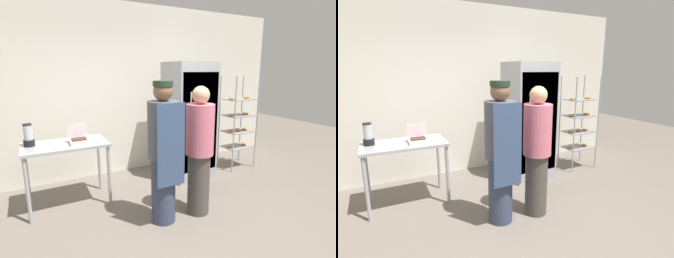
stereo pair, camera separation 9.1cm
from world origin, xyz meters
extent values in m
plane|color=#6B6056|center=(0.00, 0.00, 0.00)|extent=(14.00, 14.00, 0.00)
cube|color=silver|center=(0.00, 2.27, 1.45)|extent=(6.40, 0.12, 2.90)
cube|color=#9EA0A5|center=(0.81, 1.46, 0.96)|extent=(0.71, 0.68, 1.93)
cube|color=gray|center=(0.81, 1.13, 0.98)|extent=(0.66, 0.02, 1.58)
cylinder|color=silver|center=(0.61, 1.10, 1.01)|extent=(0.02, 0.02, 0.95)
cylinder|color=#93969B|center=(1.58, 1.20, 0.85)|extent=(0.02, 0.02, 1.70)
cylinder|color=#93969B|center=(2.13, 1.20, 0.85)|extent=(0.02, 0.02, 1.70)
cylinder|color=#93969B|center=(1.58, 1.61, 0.85)|extent=(0.02, 0.02, 1.70)
cylinder|color=#93969B|center=(2.13, 1.61, 0.85)|extent=(0.02, 0.02, 1.70)
cube|color=gray|center=(1.86, 1.40, 0.38)|extent=(0.50, 0.38, 0.01)
torus|color=orange|center=(1.68, 1.40, 0.40)|extent=(0.10, 0.10, 0.03)
torus|color=orange|center=(2.03, 1.40, 0.40)|extent=(0.10, 0.10, 0.03)
cube|color=gray|center=(1.86, 1.40, 0.68)|extent=(0.50, 0.38, 0.01)
torus|color=orange|center=(1.68, 1.40, 0.70)|extent=(0.10, 0.10, 0.03)
torus|color=orange|center=(1.86, 1.40, 0.70)|extent=(0.10, 0.10, 0.03)
torus|color=orange|center=(2.03, 1.40, 0.70)|extent=(0.10, 0.10, 0.03)
cube|color=gray|center=(1.86, 1.40, 0.98)|extent=(0.50, 0.38, 0.01)
torus|color=orange|center=(1.68, 1.40, 1.00)|extent=(0.12, 0.12, 0.03)
torus|color=orange|center=(2.03, 1.40, 1.00)|extent=(0.12, 0.12, 0.03)
cube|color=gray|center=(1.86, 1.40, 1.28)|extent=(0.50, 0.38, 0.01)
torus|color=orange|center=(1.68, 1.40, 1.30)|extent=(0.11, 0.11, 0.04)
torus|color=orange|center=(2.03, 1.40, 1.30)|extent=(0.11, 0.11, 0.04)
cube|color=#9EA0A5|center=(-1.17, 1.36, 0.85)|extent=(1.05, 0.62, 0.04)
cylinder|color=#9EA0A5|center=(-1.66, 1.09, 0.41)|extent=(0.04, 0.04, 0.83)
cylinder|color=#9EA0A5|center=(-0.68, 1.09, 0.41)|extent=(0.04, 0.04, 0.83)
cylinder|color=#9EA0A5|center=(-1.66, 1.63, 0.41)|extent=(0.04, 0.04, 0.83)
cylinder|color=#9EA0A5|center=(-0.68, 1.63, 0.41)|extent=(0.04, 0.04, 0.83)
cube|color=silver|center=(-1.01, 1.27, 0.89)|extent=(0.24, 0.19, 0.05)
cube|color=silver|center=(-1.01, 1.37, 1.01)|extent=(0.24, 0.01, 0.19)
torus|color=#513323|center=(-1.07, 1.23, 0.93)|extent=(0.07, 0.07, 0.02)
torus|color=#513323|center=(-1.01, 1.23, 0.93)|extent=(0.07, 0.07, 0.02)
torus|color=#513323|center=(-0.94, 1.23, 0.93)|extent=(0.07, 0.07, 0.02)
torus|color=#513323|center=(-1.07, 1.30, 0.93)|extent=(0.07, 0.07, 0.02)
torus|color=#513323|center=(-1.01, 1.30, 0.93)|extent=(0.07, 0.07, 0.02)
torus|color=#513323|center=(-0.94, 1.30, 0.93)|extent=(0.07, 0.07, 0.02)
cylinder|color=black|center=(-1.58, 1.44, 0.91)|extent=(0.13, 0.13, 0.08)
cylinder|color=#B2BCC1|center=(-1.58, 1.44, 1.04)|extent=(0.10, 0.10, 0.19)
cylinder|color=black|center=(-1.58, 1.44, 1.15)|extent=(0.10, 0.10, 0.02)
cylinder|color=#333D56|center=(-0.22, 0.40, 0.41)|extent=(0.29, 0.29, 0.82)
cylinder|color=#4C4C56|center=(-0.22, 0.40, 1.14)|extent=(0.36, 0.36, 0.65)
sphere|color=brown|center=(-0.22, 0.40, 1.58)|extent=(0.22, 0.22, 0.22)
cube|color=#33476B|center=(-0.22, 0.21, 1.00)|extent=(0.34, 0.02, 0.94)
cylinder|color=#1E3323|center=(-0.22, 0.40, 1.66)|extent=(0.23, 0.23, 0.06)
cylinder|color=#47423D|center=(0.26, 0.36, 0.39)|extent=(0.28, 0.28, 0.79)
cylinder|color=#C6667A|center=(0.26, 0.36, 1.10)|extent=(0.34, 0.34, 0.62)
sphere|color=tan|center=(0.26, 0.36, 1.52)|extent=(0.21, 0.21, 0.21)
camera|label=1|loc=(-1.55, -2.18, 1.82)|focal=28.00mm
camera|label=2|loc=(-1.47, -2.22, 1.82)|focal=28.00mm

